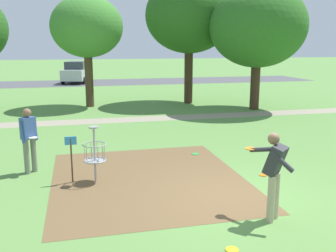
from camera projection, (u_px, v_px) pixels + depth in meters
The scene contains 14 objects.
ground_plane at pixel (241, 199), 8.40m from camera, with size 160.00×160.00×0.00m, color #5B8942.
dirt_tee_pad at pixel (148, 179), 9.64m from camera, with size 4.71×5.44×0.01m, color brown.
disc_golf_basket at pixel (92, 152), 9.27m from camera, with size 0.98×0.58×1.39m.
player_foreground_watching at pixel (29, 137), 9.91m from camera, with size 0.46×0.45×1.71m.
player_throwing at pixel (274, 171), 7.20m from camera, with size 0.61×1.12×1.71m.
frisbee_near_basket at pixel (195, 154), 11.77m from camera, with size 0.22×0.22×0.02m, color green.
frisbee_by_tee at pixel (232, 250), 6.30m from camera, with size 0.22×0.22×0.02m, color gold.
frisbee_far_left at pixel (263, 175), 9.88m from camera, with size 0.21×0.21×0.02m, color orange.
tree_near_left at pixel (258, 26), 19.02m from camera, with size 4.82×4.82×6.24m.
tree_mid_left at pixel (87, 27), 19.89m from camera, with size 3.75×3.75×5.79m.
tree_mid_center at pixel (189, 16), 20.99m from camera, with size 4.81×4.81×6.88m.
parking_lot_strip at pixel (115, 82), 33.98m from camera, with size 36.00×6.00×0.01m, color #4C4C51.
parked_car_leftmost at pixel (77, 72), 33.28m from camera, with size 2.80×4.52×1.84m.
gravel_path at pixel (155, 118), 17.42m from camera, with size 40.00×1.22×0.00m, color gray.
Camera 1 is at (-3.39, -7.29, 3.32)m, focal length 41.06 mm.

